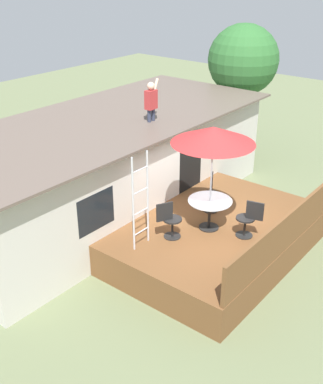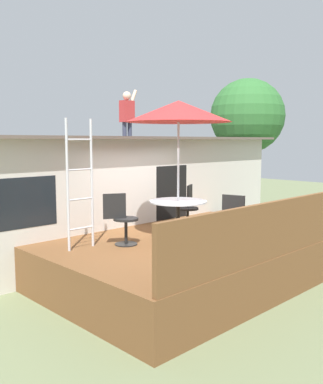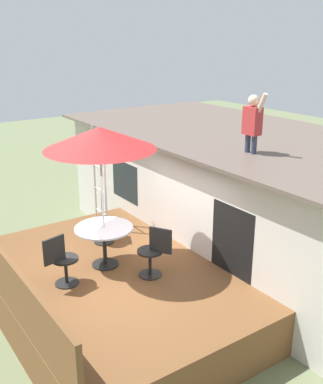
{
  "view_description": "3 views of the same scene",
  "coord_description": "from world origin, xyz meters",
  "px_view_note": "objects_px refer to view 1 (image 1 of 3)",
  "views": [
    {
      "loc": [
        -8.84,
        -5.46,
        6.64
      ],
      "look_at": [
        -0.63,
        1.14,
        1.52
      ],
      "focal_mm": 45.04,
      "sensor_mm": 36.0,
      "label": 1
    },
    {
      "loc": [
        -5.88,
        -5.37,
        2.64
      ],
      "look_at": [
        0.18,
        0.87,
        1.58
      ],
      "focal_mm": 39.96,
      "sensor_mm": 36.0,
      "label": 2
    },
    {
      "loc": [
        6.43,
        -3.48,
        4.8
      ],
      "look_at": [
        -0.19,
        1.11,
        2.0
      ],
      "focal_mm": 43.03,
      "sensor_mm": 36.0,
      "label": 3
    }
  ],
  "objects_px": {
    "patio_chair_left": "(170,220)",
    "patio_chair_right": "(211,193)",
    "patio_table": "(210,206)",
    "patio_chair_near": "(249,219)",
    "patio_umbrella": "(213,135)",
    "person_figure": "(151,99)",
    "step_ladder": "(141,201)",
    "backyard_tree": "(243,61)"
  },
  "relations": [
    {
      "from": "patio_table",
      "to": "patio_chair_near",
      "type": "bearing_deg",
      "value": -75.81
    },
    {
      "from": "patio_table",
      "to": "patio_umbrella",
      "type": "relative_size",
      "value": 0.41
    },
    {
      "from": "patio_chair_near",
      "to": "patio_table",
      "type": "bearing_deg",
      "value": -0.0
    },
    {
      "from": "person_figure",
      "to": "patio_chair_near",
      "type": "bearing_deg",
      "value": -101.64
    },
    {
      "from": "step_ladder",
      "to": "patio_chair_left",
      "type": "xyz_separation_m",
      "value": [
        0.65,
        -0.3,
        -0.64
      ]
    },
    {
      "from": "person_figure",
      "to": "patio_chair_right",
      "type": "relative_size",
      "value": 1.21
    },
    {
      "from": "patio_table",
      "to": "patio_umbrella",
      "type": "height_order",
      "value": "patio_umbrella"
    },
    {
      "from": "person_figure",
      "to": "backyard_tree",
      "type": "height_order",
      "value": "backyard_tree"
    },
    {
      "from": "patio_chair_left",
      "to": "person_figure",
      "type": "bearing_deg",
      "value": 74.49
    },
    {
      "from": "patio_chair_near",
      "to": "patio_chair_right",
      "type": "bearing_deg",
      "value": -37.22
    },
    {
      "from": "patio_chair_right",
      "to": "patio_chair_near",
      "type": "bearing_deg",
      "value": 35.9
    },
    {
      "from": "person_figure",
      "to": "backyard_tree",
      "type": "distance_m",
      "value": 5.69
    },
    {
      "from": "patio_table",
      "to": "patio_chair_left",
      "type": "relative_size",
      "value": 1.13
    },
    {
      "from": "patio_table",
      "to": "person_figure",
      "type": "bearing_deg",
      "value": 69.7
    },
    {
      "from": "backyard_tree",
      "to": "patio_umbrella",
      "type": "bearing_deg",
      "value": -154.89
    },
    {
      "from": "step_ladder",
      "to": "patio_chair_near",
      "type": "relative_size",
      "value": 2.39
    },
    {
      "from": "patio_table",
      "to": "backyard_tree",
      "type": "bearing_deg",
      "value": 25.11
    },
    {
      "from": "person_figure",
      "to": "patio_chair_left",
      "type": "height_order",
      "value": "person_figure"
    },
    {
      "from": "patio_chair_near",
      "to": "step_ladder",
      "type": "bearing_deg",
      "value": 33.13
    },
    {
      "from": "person_figure",
      "to": "patio_umbrella",
      "type": "bearing_deg",
      "value": -110.3
    },
    {
      "from": "person_figure",
      "to": "patio_chair_left",
      "type": "xyz_separation_m",
      "value": [
        -1.89,
        -2.1,
        -2.08
      ]
    },
    {
      "from": "patio_table",
      "to": "person_figure",
      "type": "relative_size",
      "value": 0.94
    },
    {
      "from": "patio_umbrella",
      "to": "patio_chair_left",
      "type": "height_order",
      "value": "patio_umbrella"
    },
    {
      "from": "step_ladder",
      "to": "patio_chair_right",
      "type": "distance_m",
      "value": 2.53
    },
    {
      "from": "patio_umbrella",
      "to": "patio_table",
      "type": "bearing_deg",
      "value": 90.0
    },
    {
      "from": "step_ladder",
      "to": "person_figure",
      "type": "xyz_separation_m",
      "value": [
        2.54,
        1.8,
        1.43
      ]
    },
    {
      "from": "backyard_tree",
      "to": "patio_chair_near",
      "type": "bearing_deg",
      "value": -147.81
    },
    {
      "from": "patio_chair_near",
      "to": "backyard_tree",
      "type": "bearing_deg",
      "value": -72.01
    },
    {
      "from": "patio_chair_left",
      "to": "patio_chair_right",
      "type": "height_order",
      "value": "same"
    },
    {
      "from": "patio_umbrella",
      "to": "step_ladder",
      "type": "relative_size",
      "value": 1.15
    },
    {
      "from": "patio_umbrella",
      "to": "backyard_tree",
      "type": "distance_m",
      "value": 7.31
    },
    {
      "from": "patio_table",
      "to": "person_figure",
      "type": "distance_m",
      "value": 3.36
    },
    {
      "from": "step_ladder",
      "to": "patio_chair_left",
      "type": "relative_size",
      "value": 2.39
    },
    {
      "from": "patio_table",
      "to": "patio_umbrella",
      "type": "bearing_deg",
      "value": -90.0
    },
    {
      "from": "step_ladder",
      "to": "patio_chair_left",
      "type": "distance_m",
      "value": 0.96
    },
    {
      "from": "person_figure",
      "to": "patio_chair_right",
      "type": "xyz_separation_m",
      "value": [
        -0.11,
        -2.06,
        -2.08
      ]
    },
    {
      "from": "patio_table",
      "to": "patio_chair_near",
      "type": "height_order",
      "value": "patio_chair_near"
    },
    {
      "from": "patio_chair_left",
      "to": "patio_chair_right",
      "type": "distance_m",
      "value": 1.78
    },
    {
      "from": "patio_table",
      "to": "patio_chair_right",
      "type": "relative_size",
      "value": 1.13
    },
    {
      "from": "person_figure",
      "to": "backyard_tree",
      "type": "xyz_separation_m",
      "value": [
        5.66,
        0.53,
        0.09
      ]
    },
    {
      "from": "person_figure",
      "to": "patio_chair_left",
      "type": "relative_size",
      "value": 1.21
    },
    {
      "from": "patio_umbrella",
      "to": "patio_chair_right",
      "type": "distance_m",
      "value": 2.13
    }
  ]
}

